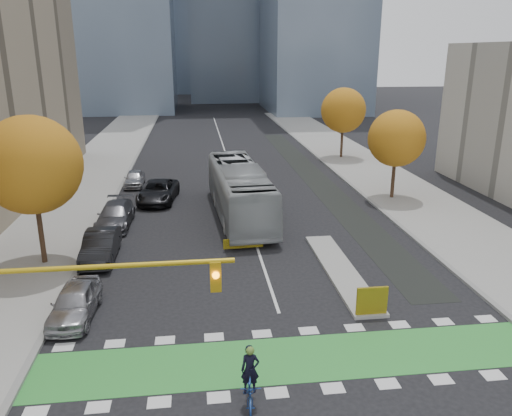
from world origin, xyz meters
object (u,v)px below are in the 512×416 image
object	(u,v)px
parked_car_c	(115,215)
cyclist	(250,385)
parked_car_a	(75,302)
tree_east_far	(343,110)
parked_car_d	(158,191)
parked_car_e	(135,178)
traffic_signal_west	(53,302)
tree_west	(32,165)
tree_east_near	(397,138)
hazard_board	(372,301)
parked_car_b	(101,246)
bus	(239,191)

from	to	relation	value
parked_car_c	cyclist	bearing A→B (deg)	-68.03
parked_car_a	parked_car_c	xyz separation A→B (m)	(0.00, 12.26, 0.03)
tree_east_far	parked_car_d	distance (m)	24.23
parked_car_d	parked_car_e	size ratio (longest dim) A/B	1.43
traffic_signal_west	parked_car_d	world-z (taller)	traffic_signal_west
tree_west	cyclist	distance (m)	17.00
tree_east_far	cyclist	size ratio (longest dim) A/B	3.51
traffic_signal_west	parked_car_a	distance (m)	7.19
parked_car_e	traffic_signal_west	bearing A→B (deg)	-88.13
tree_east_near	cyclist	xyz separation A→B (m)	(-13.96, -22.82, -4.14)
tree_east_near	tree_east_far	distance (m)	16.01
tree_east_near	tree_west	bearing A→B (deg)	-157.38
parked_car_a	tree_east_near	bearing A→B (deg)	40.10
hazard_board	parked_car_b	xyz separation A→B (m)	(-13.00, 8.16, -0.00)
tree_east_far	bus	world-z (taller)	tree_east_far
parked_car_d	parked_car_a	bearing A→B (deg)	-90.64
traffic_signal_west	parked_car_e	bearing A→B (deg)	91.83
bus	parked_car_e	distance (m)	12.71
cyclist	parked_car_c	world-z (taller)	cyclist
tree_west	parked_car_a	size ratio (longest dim) A/B	1.90
tree_east_near	tree_east_far	size ratio (longest dim) A/B	0.92
parked_car_b	parked_car_d	distance (m)	11.55
hazard_board	tree_west	world-z (taller)	tree_west
tree_east_far	parked_car_d	size ratio (longest dim) A/B	1.34
hazard_board	parked_car_d	size ratio (longest dim) A/B	0.24
parked_car_c	parked_car_d	size ratio (longest dim) A/B	0.92
tree_east_near	parked_car_b	world-z (taller)	tree_east_near
hazard_board	tree_east_far	world-z (taller)	tree_east_far
parked_car_a	parked_car_d	world-z (taller)	parked_car_d
cyclist	bus	bearing A→B (deg)	90.29
tree_east_far	parked_car_e	xyz separation A→B (m)	(-21.36, -9.36, -4.56)
hazard_board	parked_car_c	size ratio (longest dim) A/B	0.27
traffic_signal_west	parked_car_a	xyz separation A→B (m)	(-1.07, 6.30, -3.30)
hazard_board	parked_car_c	xyz separation A→B (m)	(-13.00, 13.85, -0.04)
cyclist	parked_car_e	size ratio (longest dim) A/B	0.54
cyclist	parked_car_a	distance (m)	9.66
parked_car_a	parked_car_b	distance (m)	6.57
tree_east_far	cyclist	bearing A→B (deg)	-110.43
parked_car_d	bus	bearing A→B (deg)	-29.40
hazard_board	parked_car_e	world-z (taller)	hazard_board
cyclist	parked_car_d	bearing A→B (deg)	105.03
tree_west	parked_car_c	bearing A→B (deg)	63.63
hazard_board	parked_car_a	size ratio (longest dim) A/B	0.32
traffic_signal_west	parked_car_e	xyz separation A→B (m)	(-0.93, 29.15, -3.35)
traffic_signal_west	cyclist	distance (m)	6.83
cyclist	hazard_board	bearing A→B (deg)	44.63
cyclist	parked_car_d	xyz separation A→B (m)	(-4.54, 24.46, 0.07)
hazard_board	parked_car_a	world-z (taller)	parked_car_a
bus	parked_car_e	size ratio (longest dim) A/B	3.36
tree_east_far	parked_car_c	size ratio (longest dim) A/B	1.45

